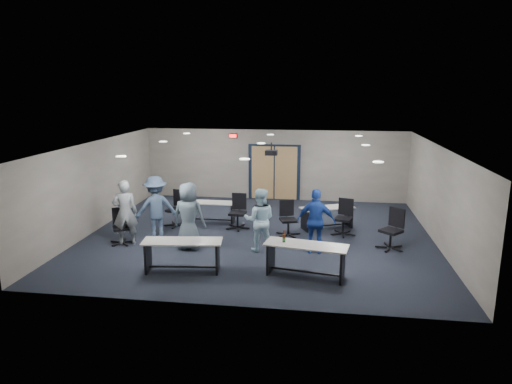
# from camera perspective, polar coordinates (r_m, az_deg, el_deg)

# --- Properties ---
(floor) EXTENTS (10.00, 10.00, 0.00)m
(floor) POSITION_cam_1_polar(r_m,az_deg,el_deg) (13.56, 0.36, -5.42)
(floor) COLOR #1C212D
(floor) RESTS_ON ground
(back_wall) EXTENTS (10.00, 0.04, 2.70)m
(back_wall) POSITION_cam_1_polar(r_m,az_deg,el_deg) (17.58, 2.32, 3.39)
(back_wall) COLOR gray
(back_wall) RESTS_ON floor
(front_wall) EXTENTS (10.00, 0.04, 2.70)m
(front_wall) POSITION_cam_1_polar(r_m,az_deg,el_deg) (8.92, -3.49, -6.27)
(front_wall) COLOR gray
(front_wall) RESTS_ON floor
(left_wall) EXTENTS (0.04, 9.00, 2.70)m
(left_wall) POSITION_cam_1_polar(r_m,az_deg,el_deg) (14.70, -19.33, 0.74)
(left_wall) COLOR gray
(left_wall) RESTS_ON floor
(right_wall) EXTENTS (0.04, 9.00, 2.70)m
(right_wall) POSITION_cam_1_polar(r_m,az_deg,el_deg) (13.49, 21.92, -0.53)
(right_wall) COLOR gray
(right_wall) RESTS_ON floor
(ceiling) EXTENTS (10.00, 9.00, 0.04)m
(ceiling) POSITION_cam_1_polar(r_m,az_deg,el_deg) (12.96, 0.38, 5.97)
(ceiling) COLOR silver
(ceiling) RESTS_ON back_wall
(double_door) EXTENTS (2.00, 0.07, 2.20)m
(double_door) POSITION_cam_1_polar(r_m,az_deg,el_deg) (17.60, 2.30, 2.41)
(double_door) COLOR black
(double_door) RESTS_ON back_wall
(exit_sign) EXTENTS (0.32, 0.07, 0.18)m
(exit_sign) POSITION_cam_1_polar(r_m,az_deg,el_deg) (17.60, -2.89, 7.02)
(exit_sign) COLOR black
(exit_sign) RESTS_ON back_wall
(ceiling_projector) EXTENTS (0.35, 0.32, 0.37)m
(ceiling_projector) POSITION_cam_1_polar(r_m,az_deg,el_deg) (13.45, 1.93, 4.96)
(ceiling_projector) COLOR black
(ceiling_projector) RESTS_ON ceiling
(ceiling_can_lights) EXTENTS (6.24, 5.74, 0.02)m
(ceiling_can_lights) POSITION_cam_1_polar(r_m,az_deg,el_deg) (13.21, 0.52, 5.98)
(ceiling_can_lights) COLOR white
(ceiling_can_lights) RESTS_ON ceiling
(table_front_left) EXTENTS (1.93, 0.85, 0.76)m
(table_front_left) POSITION_cam_1_polar(r_m,az_deg,el_deg) (11.01, -9.17, -7.20)
(table_front_left) COLOR silver
(table_front_left) RESTS_ON floor
(table_front_right) EXTENTS (1.98, 0.96, 1.06)m
(table_front_right) POSITION_cam_1_polar(r_m,az_deg,el_deg) (10.65, 6.21, -7.73)
(table_front_right) COLOR silver
(table_front_right) RESTS_ON floor
(table_back_left) EXTENTS (1.66, 0.56, 0.67)m
(table_back_left) POSITION_cam_1_polar(r_m,az_deg,el_deg) (14.79, -5.70, -2.05)
(table_back_left) COLOR silver
(table_back_left) RESTS_ON floor
(table_back_right) EXTENTS (1.75, 1.20, 0.79)m
(table_back_right) POSITION_cam_1_polar(r_m,az_deg,el_deg) (14.25, 8.90, -2.70)
(table_back_right) COLOR silver
(table_back_right) RESTS_ON floor
(chair_back_a) EXTENTS (0.90, 0.90, 1.13)m
(chair_back_a) POSITION_cam_1_polar(r_m,az_deg,el_deg) (14.49, -9.99, -2.07)
(chair_back_a) COLOR black
(chair_back_a) RESTS_ON floor
(chair_back_b) EXTENTS (0.73, 0.73, 1.08)m
(chair_back_b) POSITION_cam_1_polar(r_m,az_deg,el_deg) (14.02, -2.33, -2.49)
(chair_back_b) COLOR black
(chair_back_b) RESTS_ON floor
(chair_back_c) EXTENTS (0.83, 0.83, 1.04)m
(chair_back_c) POSITION_cam_1_polar(r_m,az_deg,el_deg) (13.41, 4.07, -3.34)
(chair_back_c) COLOR black
(chair_back_c) RESTS_ON floor
(chair_back_d) EXTENTS (0.84, 0.84, 1.07)m
(chair_back_d) POSITION_cam_1_polar(r_m,az_deg,el_deg) (13.69, 10.89, -3.15)
(chair_back_d) COLOR black
(chair_back_d) RESTS_ON floor
(chair_loose_left) EXTENTS (0.85, 0.85, 1.00)m
(chair_loose_left) POSITION_cam_1_polar(r_m,az_deg,el_deg) (13.25, -16.50, -4.16)
(chair_loose_left) COLOR black
(chair_loose_left) RESTS_ON floor
(chair_loose_right) EXTENTS (0.99, 0.99, 1.11)m
(chair_loose_right) POSITION_cam_1_polar(r_m,az_deg,el_deg) (12.80, 16.53, -4.50)
(chair_loose_right) COLOR black
(chair_loose_right) RESTS_ON floor
(person_gray) EXTENTS (0.77, 0.63, 1.83)m
(person_gray) POSITION_cam_1_polar(r_m,az_deg,el_deg) (13.07, -16.05, -2.47)
(person_gray) COLOR gray
(person_gray) RESTS_ON floor
(person_plaid) EXTENTS (0.95, 0.68, 1.83)m
(person_plaid) POSITION_cam_1_polar(r_m,az_deg,el_deg) (12.34, -8.40, -3.00)
(person_plaid) COLOR slate
(person_plaid) RESTS_ON floor
(person_lightblue) EXTENTS (0.87, 0.71, 1.71)m
(person_lightblue) POSITION_cam_1_polar(r_m,az_deg,el_deg) (12.08, 0.46, -3.51)
(person_lightblue) COLOR #C0EBFF
(person_lightblue) RESTS_ON floor
(person_navy) EXTENTS (1.05, 0.53, 1.73)m
(person_navy) POSITION_cam_1_polar(r_m,az_deg,el_deg) (12.03, 7.52, -3.66)
(person_navy) COLOR #1B3B99
(person_navy) RESTS_ON floor
(person_back) EXTENTS (1.36, 1.19, 1.83)m
(person_back) POSITION_cam_1_polar(r_m,az_deg,el_deg) (13.37, -12.41, -1.92)
(person_back) COLOR #405473
(person_back) RESTS_ON floor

